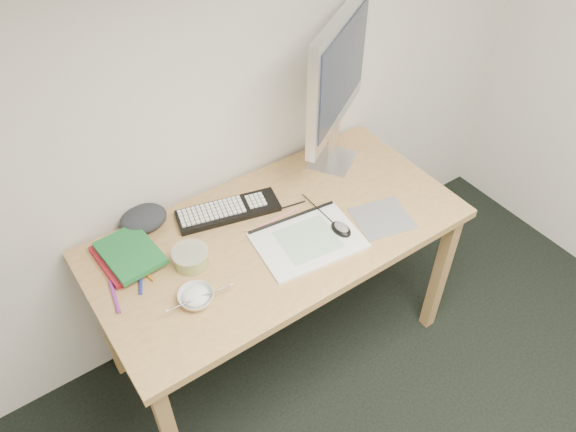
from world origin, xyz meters
name	(u,v)px	position (x,y,z in m)	size (l,w,h in m)	color
desk	(278,246)	(0.19, 1.43, 0.67)	(1.40, 0.70, 0.75)	tan
mousepad	(382,218)	(0.56, 1.26, 0.75)	(0.21, 0.19, 0.00)	slate
sketchpad	(308,241)	(0.25, 1.32, 0.76)	(0.38, 0.27, 0.01)	silver
keyboard	(228,211)	(0.09, 1.62, 0.76)	(0.39, 0.13, 0.02)	black
monitor	(338,75)	(0.62, 1.65, 1.16)	(0.50, 0.33, 0.66)	silver
mouse	(341,227)	(0.38, 1.29, 0.78)	(0.06, 0.09, 0.03)	black
rice_bowl	(196,297)	(-0.21, 1.31, 0.77)	(0.12, 0.12, 0.04)	white
chopsticks	(200,297)	(-0.21, 1.29, 0.79)	(0.02, 0.02, 0.23)	silver
fruit_tub	(191,258)	(-0.15, 1.47, 0.78)	(0.13, 0.13, 0.06)	#E9D752
book_red	(124,257)	(-0.34, 1.62, 0.76)	(0.17, 0.23, 0.02)	maroon
book_green	(130,253)	(-0.32, 1.61, 0.78)	(0.17, 0.24, 0.02)	#1A6A31
cloth_lump	(144,219)	(-0.20, 1.75, 0.78)	(0.15, 0.12, 0.06)	#24272B
pencil_pink	(277,218)	(0.22, 1.49, 0.75)	(0.01, 0.01, 0.16)	pink
pencil_tan	(268,228)	(0.17, 1.46, 0.75)	(0.01, 0.01, 0.19)	tan
pencil_black	(285,207)	(0.28, 1.52, 0.75)	(0.01, 0.01, 0.17)	black
marker_blue	(141,279)	(-0.33, 1.50, 0.76)	(0.01, 0.01, 0.13)	#1F29AB
marker_orange	(143,272)	(-0.31, 1.53, 0.76)	(0.01, 0.01, 0.12)	orange
marker_purple	(115,297)	(-0.43, 1.48, 0.76)	(0.01, 0.01, 0.14)	purple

